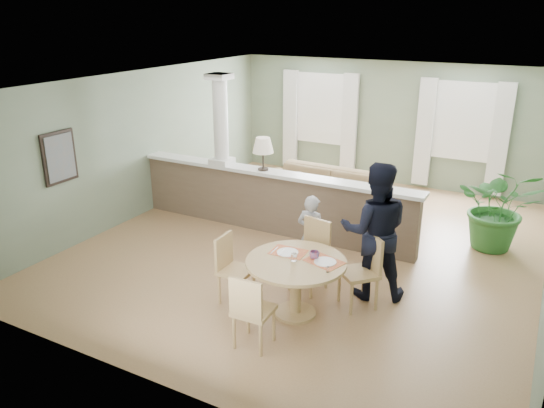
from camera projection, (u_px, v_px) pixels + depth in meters
The scene contains 12 objects.
ground at pixel (312, 245), 8.91m from camera, with size 8.00×8.00×0.00m, color tan.
room_shell at pixel (329, 131), 8.82m from camera, with size 7.02×8.02×2.71m.
pony_wall at pixel (266, 193), 9.27m from camera, with size 5.32×0.38×2.70m.
sofa at pixel (326, 192), 10.19m from camera, with size 2.82×1.10×0.82m, color olive.
houseplant at pixel (499, 208), 8.55m from camera, with size 1.28×1.11×1.42m, color #2B692A.
dining_table at pixel (297, 272), 6.67m from camera, with size 1.27×1.27×0.87m.
chair_far_boy at pixel (312, 251), 7.37m from camera, with size 0.53×0.53×1.00m.
chair_far_man at pixel (364, 268), 6.92m from camera, with size 0.63×0.63×0.99m.
chair_near at pixel (251, 309), 6.02m from camera, with size 0.44×0.44×0.94m.
chair_side at pixel (232, 266), 7.05m from camera, with size 0.43×0.43×0.93m.
child_person at pixel (311, 236), 7.72m from camera, with size 0.45×0.30×1.24m, color #9B9A9F.
man_person at pixel (375, 231), 7.04m from camera, with size 0.92×0.72×1.90m, color black.
Camera 1 is at (3.25, -7.49, 3.71)m, focal length 35.00 mm.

